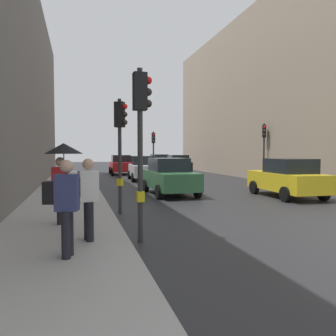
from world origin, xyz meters
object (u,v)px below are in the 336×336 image
(traffic_light_mid_street, at_px, (264,142))
(car_dark_suv, at_px, (178,164))
(pedestrian_with_grey_backpack, at_px, (65,202))
(car_green_estate, at_px, (170,176))
(traffic_light_far_median, at_px, (153,146))
(traffic_light_near_left, at_px, (141,123))
(car_silver_hatchback, at_px, (159,162))
(car_yellow_taxi, at_px, (287,178))
(pedestrian_with_black_backpack, at_px, (86,194))
(traffic_light_near_right, at_px, (120,135))
(car_red_sedan, at_px, (121,165))
(car_white_compact, at_px, (143,168))
(pedestrian_with_umbrella, at_px, (63,161))

(traffic_light_mid_street, bearing_deg, car_dark_suv, 108.28)
(car_dark_suv, relative_size, pedestrian_with_grey_backpack, 2.43)
(car_green_estate, bearing_deg, traffic_light_far_median, 80.88)
(car_green_estate, distance_m, pedestrian_with_grey_backpack, 10.10)
(car_green_estate, bearing_deg, car_dark_suv, 71.26)
(traffic_light_near_left, bearing_deg, car_silver_hatchback, 75.26)
(car_silver_hatchback, distance_m, pedestrian_with_grey_backpack, 31.81)
(traffic_light_mid_street, height_order, car_yellow_taxi, traffic_light_mid_street)
(traffic_light_far_median, bearing_deg, pedestrian_with_black_backpack, -107.20)
(traffic_light_mid_street, xyz_separation_m, car_silver_hatchback, (-3.26, 16.73, -1.88))
(traffic_light_far_median, height_order, car_green_estate, traffic_light_far_median)
(car_yellow_taxi, bearing_deg, traffic_light_near_right, -166.62)
(car_red_sedan, relative_size, pedestrian_with_grey_backpack, 2.40)
(car_white_compact, relative_size, car_yellow_taxi, 1.00)
(traffic_light_near_right, relative_size, car_dark_suv, 0.89)
(traffic_light_near_left, xyz_separation_m, car_yellow_taxi, (7.80, 5.48, -1.84))
(traffic_light_far_median, height_order, pedestrian_with_grey_backpack, traffic_light_far_median)
(car_silver_hatchback, xyz_separation_m, pedestrian_with_grey_backpack, (-9.33, -30.41, 0.29))
(traffic_light_near_left, relative_size, pedestrian_with_umbrella, 1.85)
(pedestrian_with_black_backpack, xyz_separation_m, pedestrian_with_grey_backpack, (-0.41, -1.02, 0.00))
(traffic_light_mid_street, xyz_separation_m, car_white_compact, (-7.71, 3.44, -1.88))
(traffic_light_mid_street, xyz_separation_m, traffic_light_far_median, (-6.26, 6.44, -0.19))
(traffic_light_near_right, height_order, traffic_light_near_left, traffic_light_near_left)
(traffic_light_mid_street, xyz_separation_m, car_yellow_taxi, (-3.14, -7.01, -1.88))
(traffic_light_mid_street, height_order, pedestrian_with_umbrella, traffic_light_mid_street)
(car_yellow_taxi, xyz_separation_m, pedestrian_with_black_backpack, (-9.03, -5.65, 0.29))
(car_dark_suv, bearing_deg, traffic_light_mid_street, -71.72)
(traffic_light_far_median, height_order, car_dark_suv, traffic_light_far_median)
(traffic_light_near_left, height_order, traffic_light_mid_street, traffic_light_mid_street)
(car_green_estate, distance_m, car_white_compact, 8.12)
(car_dark_suv, height_order, pedestrian_with_umbrella, pedestrian_with_umbrella)
(traffic_light_near_left, relative_size, car_red_sedan, 0.93)
(traffic_light_far_median, xyz_separation_m, car_white_compact, (-1.45, -3.00, -1.69))
(car_white_compact, relative_size, pedestrian_with_umbrella, 2.01)
(car_white_compact, bearing_deg, car_yellow_taxi, -66.40)
(pedestrian_with_black_backpack, bearing_deg, traffic_light_far_median, 72.80)
(pedestrian_with_grey_backpack, bearing_deg, traffic_light_near_left, 36.01)
(pedestrian_with_grey_backpack, bearing_deg, pedestrian_with_umbrella, 92.68)
(pedestrian_with_grey_backpack, bearing_deg, car_green_estate, 63.27)
(traffic_light_near_right, bearing_deg, car_dark_suv, 67.26)
(traffic_light_near_left, xyz_separation_m, car_green_estate, (2.90, 7.82, -1.84))
(car_dark_suv, xyz_separation_m, car_yellow_taxi, (0.04, -16.66, 0.00))
(car_dark_suv, bearing_deg, traffic_light_near_left, -109.31)
(traffic_light_near_right, distance_m, pedestrian_with_grey_backpack, 5.30)
(traffic_light_near_left, distance_m, car_green_estate, 8.55)
(traffic_light_far_median, height_order, car_yellow_taxi, traffic_light_far_median)
(traffic_light_near_left, height_order, pedestrian_with_black_backpack, traffic_light_near_left)
(car_dark_suv, xyz_separation_m, pedestrian_with_umbrella, (-9.53, -20.43, 0.96))
(car_green_estate, bearing_deg, pedestrian_with_grey_backpack, -116.73)
(car_dark_suv, relative_size, car_red_sedan, 1.01)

